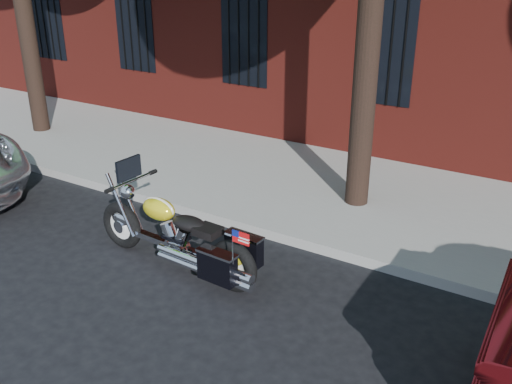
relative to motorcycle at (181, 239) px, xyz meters
The scene contains 4 objects.
ground 0.82m from the motorcycle, ahead, with size 120.00×120.00×0.00m, color black.
curb 1.61m from the motorcycle, 64.58° to the left, with size 40.00×0.16×0.15m, color gray.
sidewalk 3.38m from the motorcycle, 78.48° to the left, with size 40.00×3.60×0.15m, color gray.
motorcycle is the anchor object (origin of this frame).
Camera 1 is at (3.51, -4.96, 3.84)m, focal length 40.00 mm.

